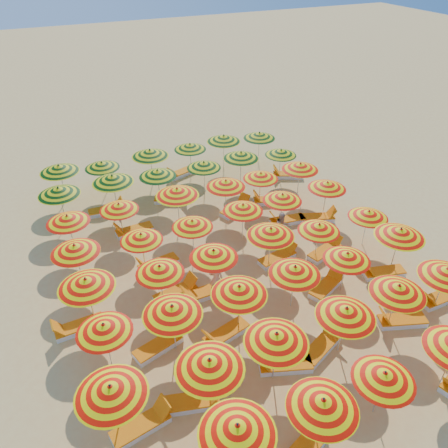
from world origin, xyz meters
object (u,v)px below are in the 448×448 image
(umbrella_20, at_px, (214,254))
(lounger_22, at_px, (133,230))
(umbrella_33, at_px, (226,184))
(umbrella_14, at_px, (239,290))
(beachgoer_b, at_px, (282,227))
(umbrella_39, at_px, (204,165))
(umbrella_11, at_px, (447,272))
(umbrella_34, at_px, (261,176))
(lounger_17, at_px, (278,257))
(umbrella_25, at_px, (141,237))
(umbrella_28, at_px, (282,197))
(umbrella_21, at_px, (271,232))
(umbrella_35, at_px, (300,166))
(umbrella_9, at_px, (346,312))
(umbrella_38, at_px, (158,173))
(umbrella_13, at_px, (172,310))
(umbrella_1, at_px, (237,429))
(umbrella_15, at_px, (295,270))
(umbrella_46, at_px, (224,138))
(umbrella_32, at_px, (177,192))
(lounger_11, at_px, (225,334))
(umbrella_18, at_px, (86,283))
(umbrella_29, at_px, (327,185))
(lounger_21, at_px, (318,218))
(umbrella_36, at_px, (59,191))
(umbrella_45, at_px, (190,147))
(lounger_23, at_px, (236,209))
(lounger_16, at_px, (202,294))
(lounger_10, at_px, (159,346))
(umbrella_40, at_px, (241,155))
(umbrella_43, at_px, (102,165))
(umbrella_44, at_px, (150,153))
(lounger_28, at_px, (182,173))
(umbrella_8, at_px, (276,338))
(lounger_27, at_px, (287,175))
(umbrella_31, at_px, (119,207))
(umbrella_6, at_px, (111,390))
(umbrella_16, at_px, (347,256))
(lounger_8, at_px, (401,321))
(lounger_24, at_px, (269,200))
(lounger_12, at_px, (327,286))
(lounger_26, at_px, (172,199))
(umbrella_7, at_px, (210,364))
(lounger_4, at_px, (142,426))
(umbrella_10, at_px, (398,289))
(umbrella_3, at_px, (384,376))
(beachgoer_a, at_px, (216,279))
(lounger_13, at_px, (383,272))
(umbrella_17, at_px, (400,233))
(lounger_5, at_px, (193,402))
(lounger_9, at_px, (439,298))
(lounger_18, at_px, (325,251))
(lounger_20, at_px, (287,220))

(umbrella_20, height_order, lounger_22, umbrella_20)
(umbrella_33, bearing_deg, umbrella_14, -110.88)
(beachgoer_b, bearing_deg, umbrella_39, 108.30)
(umbrella_11, height_order, umbrella_33, umbrella_11)
(umbrella_34, relative_size, lounger_17, 1.29)
(umbrella_25, relative_size, umbrella_28, 1.11)
(umbrella_21, height_order, umbrella_35, umbrella_21)
(umbrella_9, relative_size, umbrella_38, 1.24)
(umbrella_13, bearing_deg, umbrella_1, -87.88)
(umbrella_15, bearing_deg, umbrella_46, 78.19)
(umbrella_32, relative_size, lounger_11, 1.31)
(umbrella_15, distance_m, umbrella_18, 7.27)
(umbrella_29, distance_m, lounger_21, 1.66)
(umbrella_28, bearing_deg, umbrella_29, 1.74)
(lounger_21, bearing_deg, umbrella_36, 177.80)
(umbrella_13, distance_m, umbrella_38, 9.65)
(umbrella_45, bearing_deg, lounger_23, -82.92)
(lounger_16, bearing_deg, lounger_10, 36.19)
(umbrella_40, xyz_separation_m, umbrella_43, (-7.01, 2.12, -0.11))
(umbrella_20, relative_size, umbrella_45, 0.92)
(umbrella_33, height_order, umbrella_44, umbrella_44)
(umbrella_36, xyz_separation_m, lounger_28, (6.78, 2.45, -1.66))
(umbrella_1, height_order, umbrella_29, umbrella_1)
(umbrella_8, distance_m, umbrella_29, 10.06)
(umbrella_29, height_order, lounger_10, umbrella_29)
(umbrella_45, relative_size, lounger_27, 1.28)
(umbrella_32, xyz_separation_m, umbrella_46, (4.50, 4.84, -0.05))
(umbrella_31, distance_m, lounger_11, 7.78)
(umbrella_6, height_order, umbrella_16, umbrella_6)
(lounger_8, relative_size, lounger_24, 1.00)
(lounger_12, bearing_deg, umbrella_25, 121.90)
(umbrella_44, bearing_deg, umbrella_18, -118.14)
(umbrella_44, xyz_separation_m, lounger_26, (0.33, -2.34, -1.71))
(umbrella_38, bearing_deg, umbrella_32, -84.81)
(umbrella_1, bearing_deg, lounger_26, 78.46)
(umbrella_7, relative_size, umbrella_11, 1.08)
(lounger_12, bearing_deg, umbrella_46, 62.62)
(umbrella_1, height_order, lounger_27, umbrella_1)
(lounger_24, bearing_deg, umbrella_25, 38.10)
(umbrella_36, xyz_separation_m, lounger_4, (0.57, -11.73, -1.66))
(umbrella_6, bearing_deg, umbrella_10, -0.18)
(umbrella_3, xyz_separation_m, beachgoer_a, (-2.22, 6.56, -0.92))
(umbrella_15, height_order, umbrella_46, umbrella_46)
(umbrella_31, height_order, lounger_10, umbrella_31)
(lounger_13, bearing_deg, umbrella_25, -12.77)
(umbrella_17, distance_m, umbrella_36, 15.02)
(umbrella_45, distance_m, lounger_5, 15.08)
(umbrella_13, bearing_deg, lounger_9, -11.19)
(lounger_18, bearing_deg, umbrella_8, -156.08)
(umbrella_8, height_order, lounger_20, umbrella_8)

